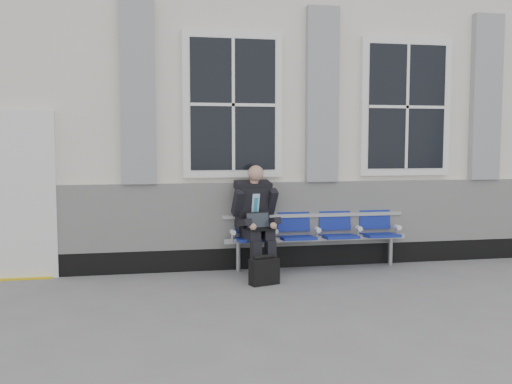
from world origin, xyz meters
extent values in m
plane|color=slate|center=(0.00, 0.00, 0.00)|extent=(70.00, 70.00, 0.00)
cube|color=silver|center=(0.00, 3.50, 2.10)|extent=(14.00, 4.00, 4.20)
cube|color=black|center=(0.00, 1.47, 0.15)|extent=(14.00, 0.10, 0.30)
cube|color=silver|center=(0.00, 1.46, 0.75)|extent=(14.00, 0.08, 0.90)
cube|color=gray|center=(-3.40, 1.44, 2.40)|extent=(0.45, 0.14, 2.40)
cube|color=gray|center=(-0.90, 1.44, 2.40)|extent=(0.45, 0.14, 2.40)
cube|color=gray|center=(1.60, 1.44, 2.40)|extent=(0.45, 0.14, 2.40)
cube|color=white|center=(-2.15, 1.46, 2.25)|extent=(1.35, 0.10, 1.95)
cube|color=black|center=(-2.15, 1.41, 2.25)|extent=(1.15, 0.02, 1.75)
cube|color=white|center=(0.35, 1.46, 2.25)|extent=(1.35, 0.10, 1.95)
cube|color=black|center=(0.35, 1.41, 2.25)|extent=(1.15, 0.02, 1.75)
cube|color=black|center=(-5.00, 1.60, 1.05)|extent=(0.95, 0.30, 2.10)
cube|color=white|center=(-5.00, 1.45, 1.05)|extent=(1.10, 0.10, 2.20)
cube|color=gold|center=(-5.00, 1.48, 0.01)|extent=(0.95, 0.30, 0.02)
cube|color=#9EA0A3|center=(-1.01, 1.30, 0.42)|extent=(2.60, 0.07, 0.07)
cube|color=#9EA0A3|center=(-1.01, 1.42, 0.73)|extent=(2.60, 0.05, 0.05)
cylinder|color=#9EA0A3|center=(-2.11, 1.30, 0.20)|extent=(0.06, 0.06, 0.39)
cylinder|color=#9EA0A3|center=(0.09, 1.30, 0.20)|extent=(0.06, 0.06, 0.39)
cube|color=navy|center=(-1.91, 1.22, 0.45)|extent=(0.46, 0.42, 0.07)
cube|color=navy|center=(-1.91, 1.43, 0.71)|extent=(0.46, 0.10, 0.40)
cube|color=navy|center=(-1.31, 1.22, 0.45)|extent=(0.46, 0.42, 0.07)
cube|color=navy|center=(-1.31, 1.43, 0.71)|extent=(0.46, 0.10, 0.40)
cube|color=navy|center=(-0.71, 1.22, 0.45)|extent=(0.46, 0.42, 0.07)
cube|color=navy|center=(-0.71, 1.43, 0.71)|extent=(0.46, 0.10, 0.40)
cube|color=navy|center=(-0.11, 1.22, 0.45)|extent=(0.46, 0.42, 0.07)
cube|color=navy|center=(-0.11, 1.43, 0.71)|extent=(0.46, 0.10, 0.40)
cylinder|color=white|center=(-2.19, 1.25, 0.55)|extent=(0.07, 0.12, 0.07)
cylinder|color=white|center=(-1.61, 1.25, 0.55)|extent=(0.07, 0.12, 0.07)
cylinder|color=white|center=(-1.01, 1.25, 0.55)|extent=(0.07, 0.12, 0.07)
cylinder|color=white|center=(-0.41, 1.25, 0.55)|extent=(0.07, 0.12, 0.07)
cylinder|color=white|center=(0.17, 1.25, 0.55)|extent=(0.07, 0.12, 0.07)
cube|color=black|center=(-1.93, 0.83, 0.05)|extent=(0.15, 0.27, 0.09)
cube|color=black|center=(-1.73, 0.86, 0.05)|extent=(0.15, 0.27, 0.09)
cube|color=black|center=(-1.94, 0.89, 0.25)|extent=(0.14, 0.15, 0.47)
cube|color=black|center=(-1.74, 0.92, 0.25)|extent=(0.14, 0.15, 0.47)
cube|color=black|center=(-1.97, 1.11, 0.54)|extent=(0.21, 0.47, 0.14)
cube|color=black|center=(-1.78, 1.14, 0.54)|extent=(0.21, 0.47, 0.14)
cube|color=black|center=(-1.91, 1.32, 0.87)|extent=(0.47, 0.40, 0.63)
cube|color=#B8D8F1|center=(-1.89, 1.20, 0.89)|extent=(0.11, 0.11, 0.36)
cube|color=teal|center=(-1.89, 1.19, 0.87)|extent=(0.06, 0.08, 0.30)
cube|color=black|center=(-1.90, 1.29, 1.17)|extent=(0.51, 0.31, 0.14)
cylinder|color=tan|center=(-1.90, 1.24, 1.24)|extent=(0.11, 0.11, 0.10)
sphere|color=tan|center=(-1.89, 1.18, 1.34)|extent=(0.21, 0.21, 0.21)
cube|color=black|center=(-2.13, 1.18, 0.95)|extent=(0.14, 0.30, 0.37)
cube|color=black|center=(-1.65, 1.26, 0.95)|extent=(0.14, 0.30, 0.37)
cube|color=black|center=(-2.06, 1.01, 0.71)|extent=(0.14, 0.32, 0.14)
cube|color=black|center=(-1.67, 1.08, 0.71)|extent=(0.14, 0.32, 0.14)
sphere|color=tan|center=(-1.98, 0.88, 0.67)|extent=(0.09, 0.09, 0.09)
sphere|color=tan|center=(-1.70, 0.93, 0.67)|extent=(0.09, 0.09, 0.09)
cube|color=black|center=(-1.85, 0.98, 0.62)|extent=(0.36, 0.28, 0.02)
cube|color=black|center=(-1.87, 1.10, 0.73)|extent=(0.34, 0.14, 0.21)
cube|color=black|center=(-1.87, 1.09, 0.73)|extent=(0.31, 0.12, 0.18)
cube|color=black|center=(-1.90, 0.54, 0.16)|extent=(0.39, 0.26, 0.32)
cylinder|color=black|center=(-1.90, 0.54, 0.34)|extent=(0.29, 0.14, 0.06)
camera|label=1|loc=(-3.30, -6.21, 1.74)|focal=40.00mm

